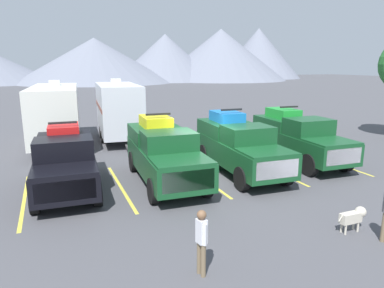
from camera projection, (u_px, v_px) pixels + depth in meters
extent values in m
plane|color=#47474C|center=(205.00, 179.00, 14.43)|extent=(240.00, 240.00, 0.00)
cube|color=black|center=(66.00, 169.00, 12.90)|extent=(2.35, 5.31, 0.91)
cube|color=black|center=(64.00, 170.00, 11.07)|extent=(2.08, 1.56, 0.08)
cube|color=black|center=(64.00, 149.00, 12.28)|extent=(2.03, 1.45, 0.78)
cube|color=slate|center=(64.00, 152.00, 11.78)|extent=(1.85, 0.31, 0.58)
cube|color=black|center=(65.00, 142.00, 14.04)|extent=(2.17, 2.50, 0.51)
cube|color=silver|center=(65.00, 191.00, 10.52)|extent=(1.78, 0.15, 0.63)
cylinder|color=black|center=(97.00, 194.00, 11.68)|extent=(0.32, 0.85, 0.84)
cylinder|color=black|center=(34.00, 201.00, 11.06)|extent=(0.32, 0.85, 0.84)
cylinder|color=black|center=(91.00, 165.00, 14.94)|extent=(0.32, 0.85, 0.84)
cylinder|color=black|center=(42.00, 170.00, 14.33)|extent=(0.32, 0.85, 0.84)
cube|color=red|center=(64.00, 130.00, 13.93)|extent=(1.23, 1.59, 0.45)
cylinder|color=black|center=(76.00, 132.00, 13.60)|extent=(0.20, 0.45, 0.44)
cylinder|color=black|center=(50.00, 134.00, 13.30)|extent=(0.20, 0.45, 0.44)
cylinder|color=black|center=(76.00, 128.00, 14.57)|extent=(0.20, 0.45, 0.44)
cylinder|color=black|center=(51.00, 129.00, 14.27)|extent=(0.20, 0.45, 0.44)
cube|color=black|center=(63.00, 123.00, 13.45)|extent=(1.05, 0.13, 0.08)
cube|color=#144723|center=(166.00, 160.00, 13.86)|extent=(2.36, 5.85, 0.98)
cube|color=#144723|center=(181.00, 160.00, 11.83)|extent=(2.07, 1.71, 0.08)
cube|color=#144723|center=(169.00, 141.00, 13.19)|extent=(2.03, 1.59, 0.74)
cube|color=slate|center=(173.00, 144.00, 12.63)|extent=(1.84, 0.30, 0.55)
cube|color=#144723|center=(156.00, 133.00, 15.11)|extent=(2.17, 2.75, 0.59)
cube|color=silver|center=(189.00, 181.00, 11.22)|extent=(1.77, 0.15, 0.69)
cylinder|color=black|center=(206.00, 185.00, 12.47)|extent=(0.32, 0.90, 0.89)
cylinder|color=black|center=(153.00, 191.00, 11.86)|extent=(0.32, 0.90, 0.89)
cylinder|color=black|center=(175.00, 158.00, 16.07)|extent=(0.32, 0.90, 0.89)
cylinder|color=black|center=(133.00, 161.00, 15.46)|extent=(0.32, 0.90, 0.89)
cube|color=yellow|center=(156.00, 121.00, 15.00)|extent=(1.23, 1.75, 0.45)
cylinder|color=black|center=(170.00, 123.00, 14.61)|extent=(0.20, 0.45, 0.44)
cylinder|color=black|center=(148.00, 124.00, 14.31)|extent=(0.20, 0.45, 0.44)
cylinder|color=black|center=(163.00, 119.00, 15.68)|extent=(0.20, 0.45, 0.44)
cylinder|color=black|center=(142.00, 120.00, 15.39)|extent=(0.20, 0.45, 0.44)
cube|color=black|center=(158.00, 114.00, 14.48)|extent=(1.04, 0.13, 0.08)
cube|color=#144723|center=(241.00, 152.00, 15.02)|extent=(2.30, 5.75, 0.95)
cube|color=#144723|center=(267.00, 152.00, 13.03)|extent=(2.02, 1.68, 0.08)
cube|color=#144723|center=(248.00, 135.00, 14.36)|extent=(1.97, 1.57, 0.76)
cube|color=slate|center=(255.00, 137.00, 13.81)|extent=(1.79, 0.31, 0.56)
cube|color=#144723|center=(227.00, 128.00, 16.25)|extent=(2.11, 2.70, 0.64)
cube|color=silver|center=(277.00, 169.00, 12.43)|extent=(1.72, 0.15, 0.67)
cylinder|color=black|center=(285.00, 174.00, 13.65)|extent=(0.33, 0.94, 0.93)
cylinder|color=black|center=(242.00, 179.00, 13.06)|extent=(0.33, 0.94, 0.93)
cylinder|color=black|center=(240.00, 151.00, 17.20)|extent=(0.33, 0.94, 0.93)
cylinder|color=black|center=(205.00, 154.00, 16.60)|extent=(0.33, 0.94, 0.93)
cube|color=blue|center=(227.00, 117.00, 16.13)|extent=(1.19, 1.72, 0.45)
cylinder|color=black|center=(241.00, 118.00, 15.75)|extent=(0.20, 0.45, 0.44)
cylinder|color=black|center=(223.00, 119.00, 15.46)|extent=(0.20, 0.45, 0.44)
cylinder|color=black|center=(231.00, 115.00, 16.81)|extent=(0.20, 0.45, 0.44)
cylinder|color=black|center=(213.00, 115.00, 16.52)|extent=(0.20, 0.45, 0.44)
cube|color=black|center=(232.00, 110.00, 15.62)|extent=(1.01, 0.13, 0.08)
cube|color=#144723|center=(300.00, 143.00, 16.81)|extent=(2.31, 5.89, 0.93)
cube|color=#144723|center=(331.00, 141.00, 14.78)|extent=(2.02, 1.72, 0.08)
cube|color=#144723|center=(308.00, 127.00, 16.14)|extent=(1.97, 1.60, 0.79)
cube|color=slate|center=(317.00, 128.00, 15.57)|extent=(1.78, 0.31, 0.58)
cube|color=#144723|center=(283.00, 123.00, 18.09)|extent=(2.11, 2.76, 0.55)
cube|color=silver|center=(344.00, 157.00, 14.16)|extent=(1.72, 0.15, 0.65)
cylinder|color=black|center=(345.00, 161.00, 15.40)|extent=(0.33, 0.97, 0.96)
cylinder|color=black|center=(309.00, 165.00, 14.80)|extent=(0.33, 0.97, 0.96)
cylinder|color=black|center=(292.00, 143.00, 19.02)|extent=(0.33, 0.97, 0.96)
cylinder|color=black|center=(262.00, 145.00, 18.43)|extent=(0.33, 0.97, 0.96)
cube|color=green|center=(283.00, 113.00, 17.97)|extent=(1.19, 1.76, 0.45)
cylinder|color=black|center=(298.00, 114.00, 17.58)|extent=(0.20, 0.45, 0.44)
cylinder|color=black|center=(282.00, 115.00, 17.29)|extent=(0.20, 0.45, 0.44)
cylinder|color=black|center=(284.00, 111.00, 18.66)|extent=(0.20, 0.45, 0.44)
cylinder|color=black|center=(269.00, 112.00, 18.37)|extent=(0.20, 0.45, 0.44)
cube|color=black|center=(289.00, 107.00, 17.45)|extent=(1.01, 0.13, 0.08)
cube|color=gold|center=(24.00, 199.00, 12.32)|extent=(0.12, 5.50, 0.01)
cube|color=gold|center=(121.00, 187.00, 13.56)|extent=(0.12, 5.50, 0.01)
cube|color=gold|center=(201.00, 176.00, 14.80)|extent=(0.12, 5.50, 0.01)
cube|color=gold|center=(269.00, 168.00, 16.04)|extent=(0.12, 5.50, 0.01)
cube|color=gold|center=(327.00, 160.00, 17.28)|extent=(0.12, 5.50, 0.01)
cube|color=silver|center=(56.00, 112.00, 20.09)|extent=(3.04, 7.82, 2.88)
cube|color=brown|center=(32.00, 110.00, 19.69)|extent=(0.58, 7.33, 0.24)
cube|color=silver|center=(55.00, 83.00, 20.80)|extent=(0.65, 0.74, 0.30)
cube|color=#333333|center=(53.00, 159.00, 16.34)|extent=(0.21, 1.21, 0.12)
cylinder|color=black|center=(78.00, 141.00, 19.92)|extent=(0.28, 0.77, 0.76)
cylinder|color=black|center=(35.00, 144.00, 19.25)|extent=(0.28, 0.77, 0.76)
cylinder|color=black|center=(78.00, 135.00, 21.63)|extent=(0.28, 0.77, 0.76)
cylinder|color=black|center=(39.00, 137.00, 20.96)|extent=(0.28, 0.77, 0.76)
cube|color=silver|center=(118.00, 108.00, 21.69)|extent=(2.79, 6.52, 2.91)
cube|color=brown|center=(99.00, 106.00, 21.31)|extent=(0.48, 6.09, 0.24)
cube|color=silver|center=(116.00, 81.00, 22.22)|extent=(0.65, 0.74, 0.30)
cube|color=#333333|center=(128.00, 148.00, 18.54)|extent=(0.21, 1.21, 0.12)
cylinder|color=black|center=(138.00, 135.00, 21.65)|extent=(0.28, 0.77, 0.76)
cylinder|color=black|center=(103.00, 137.00, 21.02)|extent=(0.28, 0.77, 0.76)
cylinder|color=black|center=(135.00, 130.00, 23.07)|extent=(0.28, 0.77, 0.76)
cylinder|color=black|center=(101.00, 132.00, 22.44)|extent=(0.28, 0.77, 0.76)
cylinder|color=#726047|center=(384.00, 227.00, 9.29)|extent=(0.12, 0.12, 0.84)
cylinder|color=#726047|center=(199.00, 257.00, 7.88)|extent=(0.11, 0.11, 0.78)
cylinder|color=#726047|center=(203.00, 260.00, 7.75)|extent=(0.11, 0.11, 0.78)
cube|color=silver|center=(202.00, 231.00, 7.67)|extent=(0.22, 0.26, 0.56)
sphere|color=brown|center=(202.00, 215.00, 7.59)|extent=(0.21, 0.21, 0.21)
cylinder|color=silver|center=(198.00, 230.00, 7.78)|extent=(0.09, 0.09, 0.50)
cylinder|color=silver|center=(205.00, 235.00, 7.57)|extent=(0.09, 0.09, 0.50)
cube|color=beige|center=(351.00, 218.00, 9.82)|extent=(0.65, 0.24, 0.29)
sphere|color=beige|center=(361.00, 212.00, 9.93)|extent=(0.31, 0.31, 0.31)
cylinder|color=beige|center=(341.00, 218.00, 9.68)|extent=(0.16, 0.04, 0.20)
cylinder|color=beige|center=(353.00, 225.00, 10.04)|extent=(0.06, 0.06, 0.29)
cylinder|color=beige|center=(358.00, 227.00, 9.90)|extent=(0.06, 0.06, 0.29)
cylinder|color=beige|center=(341.00, 227.00, 9.87)|extent=(0.06, 0.06, 0.29)
cylinder|color=beige|center=(346.00, 230.00, 9.73)|extent=(0.06, 0.06, 0.29)
cone|color=slate|center=(95.00, 60.00, 89.80)|extent=(39.83, 39.83, 11.21)
cone|color=slate|center=(165.00, 58.00, 100.12)|extent=(29.41, 29.41, 13.03)
cone|color=slate|center=(221.00, 55.00, 103.70)|extent=(38.18, 38.18, 14.73)
cone|color=slate|center=(258.00, 53.00, 118.57)|extent=(28.37, 28.37, 16.46)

